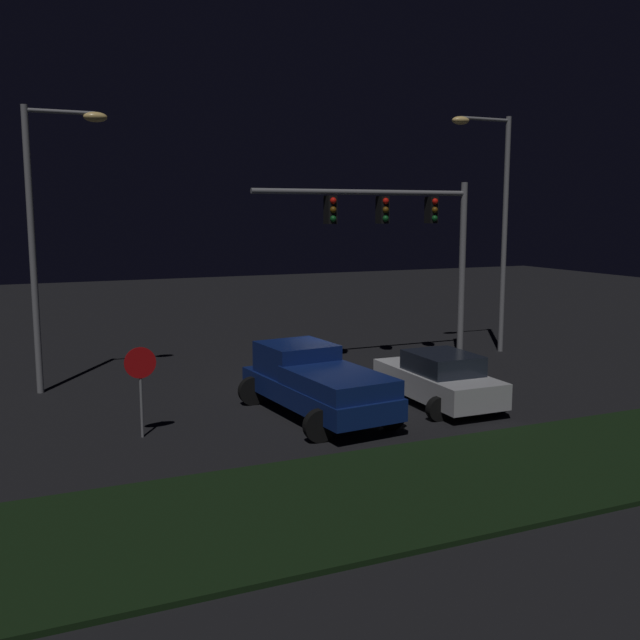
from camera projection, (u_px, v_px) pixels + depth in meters
name	position (u px, v px, depth m)	size (l,w,h in m)	color
ground_plane	(338.00, 391.00, 22.17)	(80.00, 80.00, 0.00)	black
grass_median	(499.00, 473.00, 15.05)	(20.74, 4.73, 0.10)	black
pickup_truck	(314.00, 379.00, 19.42)	(3.23, 5.57, 1.80)	navy
car_sedan	(438.00, 379.00, 20.55)	(2.50, 4.41, 1.51)	#B7B7BC
traffic_signal_gantry	(406.00, 227.00, 25.69)	(8.32, 0.56, 6.50)	slate
street_lamp_left	(47.00, 217.00, 21.36)	(2.41, 0.44, 8.47)	slate
street_lamp_right	(495.00, 208.00, 27.53)	(2.61, 0.44, 8.98)	slate
stop_sign	(140.00, 374.00, 17.37)	(0.76, 0.08, 2.23)	slate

